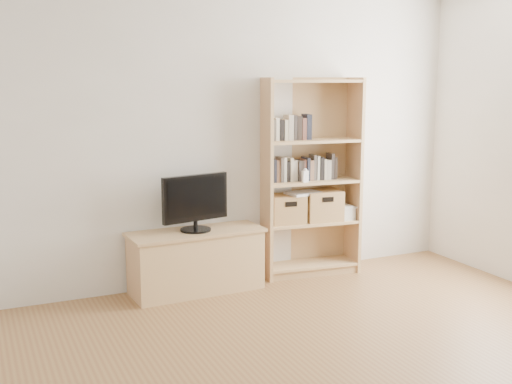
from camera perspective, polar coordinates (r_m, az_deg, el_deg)
back_wall at (r=5.64m, az=-2.33°, el=5.04°), size 4.50×0.02×2.60m
tv_stand at (r=5.50m, az=-5.33°, el=-6.24°), size 1.12×0.47×0.51m
bookshelf at (r=5.86m, az=4.91°, el=1.27°), size 0.93×0.41×1.80m
television at (r=5.38m, az=-5.42°, el=-1.01°), size 0.60×0.16×0.47m
books_row_mid at (r=5.86m, az=4.84°, el=2.12°), size 0.80×0.23×0.21m
books_row_upper at (r=5.74m, az=3.06°, el=5.64°), size 0.39×0.18×0.20m
baby_monitor at (r=5.72m, az=4.39°, el=1.38°), size 0.06×0.04×0.10m
basket_left at (r=5.81m, az=2.71°, el=-1.51°), size 0.34×0.30×0.26m
basket_right at (r=5.94m, az=5.86°, el=-1.17°), size 0.37×0.32×0.28m
laptop at (r=5.83m, az=4.24°, el=-0.09°), size 0.32×0.24×0.02m
magazine_stack at (r=6.04m, az=7.57°, el=-1.83°), size 0.17×0.24×0.11m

